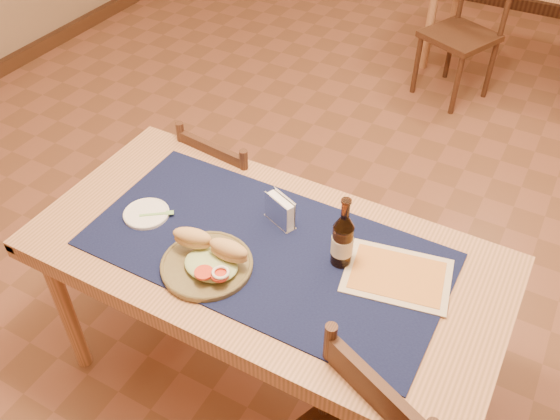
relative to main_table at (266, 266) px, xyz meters
The scene contains 11 objects.
main_table is the anchor object (origin of this frame).
placemat 0.09m from the main_table, ahead, with size 1.20×0.60×0.01m, color #0F173A.
baseboard 1.01m from the main_table, 90.00° to the left, with size 6.00×7.00×0.10m.
chair_main_far 0.71m from the main_table, 131.67° to the left, with size 0.43×0.43×0.83m.
chair_back_near 2.62m from the main_table, 89.88° to the left, with size 0.53×0.53×0.88m.
sandwich_plate 0.23m from the main_table, 126.58° to the right, with size 0.30×0.30×0.11m.
side_plate 0.47m from the main_table, behind, with size 0.16×0.16×0.01m.
fork 0.42m from the main_table, behind, with size 0.11×0.08×0.00m.
beer_bottle 0.31m from the main_table, 15.35° to the left, with size 0.07×0.07×0.26m.
napkin_holder 0.20m from the main_table, 98.16° to the left, with size 0.14×0.09×0.11m.
menu_card 0.45m from the main_table, 12.52° to the left, with size 0.37×0.30×0.01m.
Camera 1 is at (0.71, -1.99, 2.17)m, focal length 38.00 mm.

